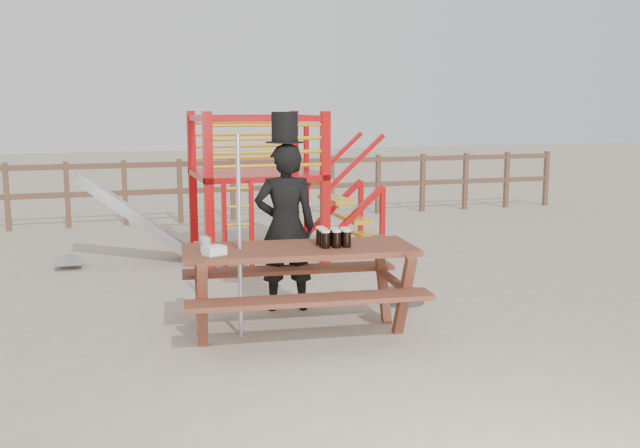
{
  "coord_description": "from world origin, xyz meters",
  "views": [
    {
      "loc": [
        -2.0,
        -6.45,
        2.14
      ],
      "look_at": [
        0.29,
        0.8,
        0.9
      ],
      "focal_mm": 40.0,
      "sensor_mm": 36.0,
      "label": 1
    }
  ],
  "objects": [
    {
      "name": "playground_fort",
      "position": [
        0.12,
        3.58,
        1.07
      ],
      "size": [
        4.71,
        1.84,
        2.1
      ],
      "color": "red",
      "rests_on": "ground"
    },
    {
      "name": "parasol_base",
      "position": [
        1.19,
        0.64,
        0.06
      ],
      "size": [
        0.52,
        0.52,
        0.22
      ],
      "color": "#343539",
      "rests_on": "ground"
    },
    {
      "name": "empty_glasses",
      "position": [
        -1.08,
        -0.12,
        0.91
      ],
      "size": [
        0.09,
        0.15,
        0.15
      ],
      "color": "silver",
      "rests_on": "picnic_table"
    },
    {
      "name": "man_with_hat",
      "position": [
        -0.11,
        0.75,
        0.94
      ],
      "size": [
        0.71,
        0.53,
        2.11
      ],
      "rotation": [
        0.0,
        0.0,
        2.97
      ],
      "color": "black",
      "rests_on": "ground"
    },
    {
      "name": "paper_bag",
      "position": [
        -1.02,
        -0.22,
        0.88
      ],
      "size": [
        0.22,
        0.2,
        0.08
      ],
      "primitive_type": "cube",
      "rotation": [
        0.0,
        0.0,
        0.39
      ],
      "color": "white",
      "rests_on": "picnic_table"
    },
    {
      "name": "stout_pints",
      "position": [
        0.12,
        -0.16,
        0.93
      ],
      "size": [
        0.3,
        0.3,
        0.17
      ],
      "color": "black",
      "rests_on": "picnic_table"
    },
    {
      "name": "back_fence",
      "position": [
        0.0,
        7.0,
        0.74
      ],
      "size": [
        15.09,
        0.09,
        1.2
      ],
      "color": "brown",
      "rests_on": "ground"
    },
    {
      "name": "metal_pole",
      "position": [
        -0.75,
        -0.02,
        0.95
      ],
      "size": [
        0.04,
        0.04,
        1.91
      ],
      "primitive_type": "cylinder",
      "color": "#B2B2B7",
      "rests_on": "ground"
    },
    {
      "name": "picnic_table",
      "position": [
        -0.2,
        -0.1,
        0.53
      ],
      "size": [
        2.33,
        1.73,
        0.84
      ],
      "rotation": [
        0.0,
        0.0,
        -0.11
      ],
      "color": "brown",
      "rests_on": "ground"
    },
    {
      "name": "ground",
      "position": [
        0.0,
        0.0,
        0.0
      ],
      "size": [
        60.0,
        60.0,
        0.0
      ],
      "primitive_type": "plane",
      "color": "tan",
      "rests_on": "ground"
    }
  ]
}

